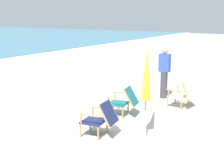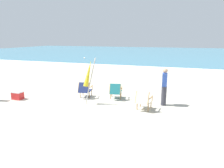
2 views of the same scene
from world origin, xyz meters
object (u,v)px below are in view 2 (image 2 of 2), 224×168
cooler_box (18,95)px  umbrella_furled_yellow (88,74)px  beach_chair_far_center (143,100)px  person_by_waterline (164,87)px  beach_chair_mid_center (85,89)px  beach_chair_front_right (116,90)px

cooler_box → umbrella_furled_yellow: bearing=7.8°
beach_chair_far_center → umbrella_furled_yellow: umbrella_furled_yellow is taller
cooler_box → person_by_waterline: bearing=11.4°
beach_chair_mid_center → beach_chair_far_center: beach_chair_far_center is taller
cooler_box → beach_chair_far_center: bearing=4.4°
umbrella_furled_yellow → beach_chair_far_center: bearing=-0.6°
beach_chair_front_right → cooler_box: beach_chair_front_right is taller
beach_chair_front_right → beach_chair_mid_center: size_ratio=1.04×
person_by_waterline → beach_chair_far_center: bearing=-129.3°
beach_chair_far_center → cooler_box: beach_chair_far_center is taller
beach_chair_mid_center → person_by_waterline: person_by_waterline is taller
beach_chair_front_right → umbrella_furled_yellow: size_ratio=0.41×
umbrella_furled_yellow → cooler_box: bearing=-172.2°
umbrella_furled_yellow → person_by_waterline: umbrella_furled_yellow is taller
beach_chair_mid_center → cooler_box: (-2.94, -1.27, -0.22)m
beach_chair_front_right → beach_chair_mid_center: (-1.50, -0.27, 0.00)m
beach_chair_front_right → person_by_waterline: 2.30m
person_by_waterline → cooler_box: person_by_waterline is taller
beach_chair_far_center → umbrella_furled_yellow: (-2.42, 0.03, 0.93)m
umbrella_furled_yellow → cooler_box: umbrella_furled_yellow is taller
beach_chair_far_center → umbrella_furled_yellow: bearing=179.4°
beach_chair_front_right → beach_chair_far_center: (1.52, -1.08, 0.01)m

